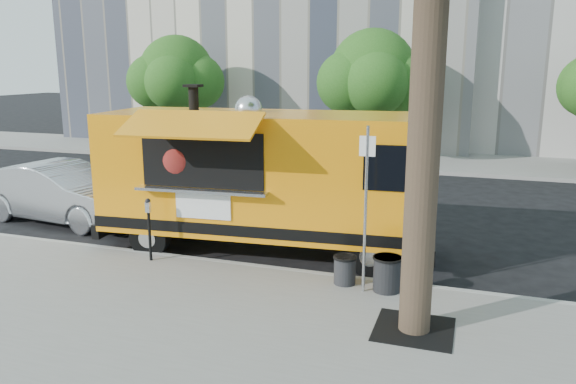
% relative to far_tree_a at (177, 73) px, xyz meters
% --- Properties ---
extents(ground, '(120.00, 120.00, 0.00)m').
position_rel_far_tree_a_xyz_m(ground, '(10.00, -12.30, -3.78)').
color(ground, black).
rests_on(ground, ground).
extents(sidewalk, '(60.00, 6.00, 0.15)m').
position_rel_far_tree_a_xyz_m(sidewalk, '(10.00, -16.30, -3.70)').
color(sidewalk, gray).
rests_on(sidewalk, ground).
extents(curb, '(60.00, 0.14, 0.16)m').
position_rel_far_tree_a_xyz_m(curb, '(10.00, -13.23, -3.70)').
color(curb, '#999993').
rests_on(curb, ground).
extents(far_sidewalk, '(60.00, 5.00, 0.15)m').
position_rel_far_tree_a_xyz_m(far_sidewalk, '(10.00, 1.20, -3.70)').
color(far_sidewalk, gray).
rests_on(far_sidewalk, ground).
extents(tree_well, '(1.20, 1.20, 0.02)m').
position_rel_far_tree_a_xyz_m(tree_well, '(12.60, -15.10, -3.62)').
color(tree_well, black).
rests_on(tree_well, sidewalk).
extents(far_tree_a, '(3.42, 3.42, 5.36)m').
position_rel_far_tree_a_xyz_m(far_tree_a, '(0.00, 0.00, 0.00)').
color(far_tree_a, '#33261C').
rests_on(far_tree_a, far_sidewalk).
extents(far_tree_b, '(3.60, 3.60, 5.50)m').
position_rel_far_tree_a_xyz_m(far_tree_b, '(9.00, 0.40, 0.06)').
color(far_tree_b, '#33261C').
rests_on(far_tree_b, far_sidewalk).
extents(sign_post, '(0.28, 0.06, 3.00)m').
position_rel_far_tree_a_xyz_m(sign_post, '(11.55, -13.85, -1.93)').
color(sign_post, silver).
rests_on(sign_post, sidewalk).
extents(parking_meter, '(0.11, 0.11, 1.33)m').
position_rel_far_tree_a_xyz_m(parking_meter, '(7.00, -13.65, -2.79)').
color(parking_meter, black).
rests_on(parking_meter, sidewalk).
extents(food_truck, '(7.65, 3.94, 3.71)m').
position_rel_far_tree_a_xyz_m(food_truck, '(8.86, -11.89, -2.03)').
color(food_truck, orange).
rests_on(food_truck, ground).
extents(sedan, '(5.00, 2.22, 1.60)m').
position_rel_far_tree_a_xyz_m(sedan, '(2.82, -11.32, -2.98)').
color(sedan, '#B1B2B8').
rests_on(sedan, ground).
extents(trash_bin_left, '(0.44, 0.44, 0.53)m').
position_rel_far_tree_a_xyz_m(trash_bin_left, '(11.15, -13.60, -3.34)').
color(trash_bin_left, black).
rests_on(trash_bin_left, sidewalk).
extents(trash_bin_right, '(0.54, 0.54, 0.64)m').
position_rel_far_tree_a_xyz_m(trash_bin_right, '(11.95, -13.69, -3.28)').
color(trash_bin_right, black).
rests_on(trash_bin_right, sidewalk).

